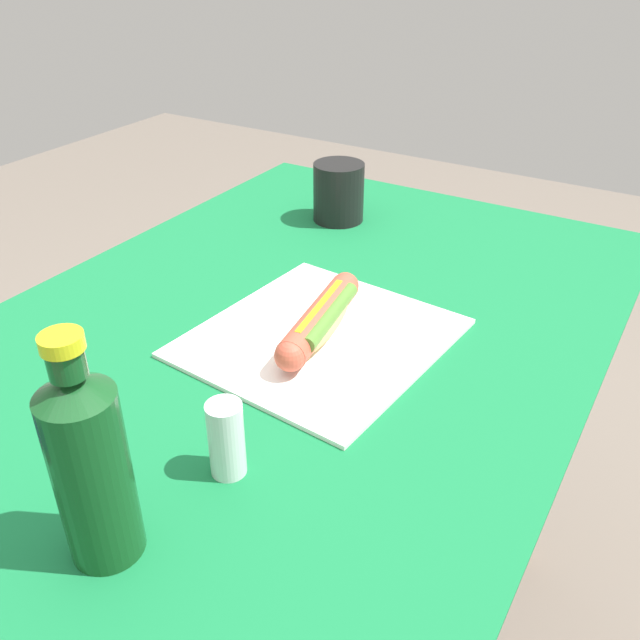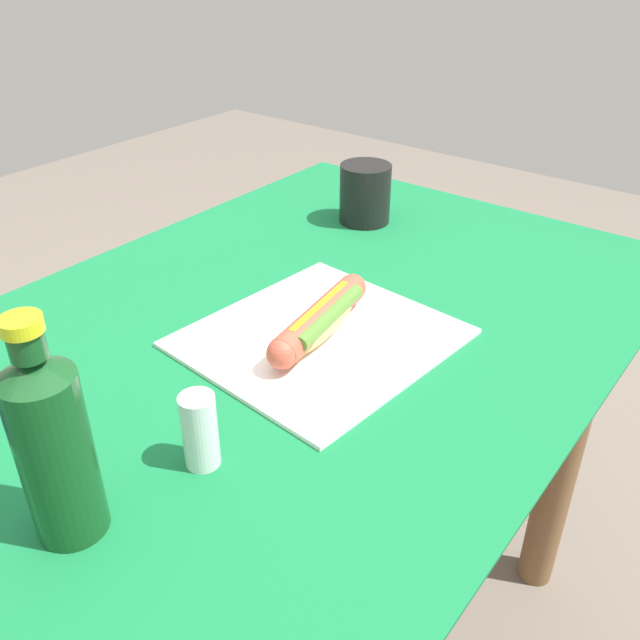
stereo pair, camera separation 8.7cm
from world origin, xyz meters
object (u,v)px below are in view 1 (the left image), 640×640
at_px(drinking_cup, 339,192).
at_px(hot_dog, 321,319).
at_px(salt_shaker, 226,439).
at_px(soda_bottle, 90,464).

bearing_deg(drinking_cup, hot_dog, 26.43).
distance_m(drinking_cup, salt_shaker, 0.65).
height_order(soda_bottle, drinking_cup, soda_bottle).
distance_m(soda_bottle, salt_shaker, 0.15).
height_order(hot_dog, salt_shaker, salt_shaker).
bearing_deg(soda_bottle, salt_shaker, 166.09).
xyz_separation_m(hot_dog, soda_bottle, (0.38, 0.01, 0.07)).
bearing_deg(salt_shaker, drinking_cup, -159.92).
height_order(soda_bottle, salt_shaker, soda_bottle).
bearing_deg(hot_dog, salt_shaker, 10.15).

